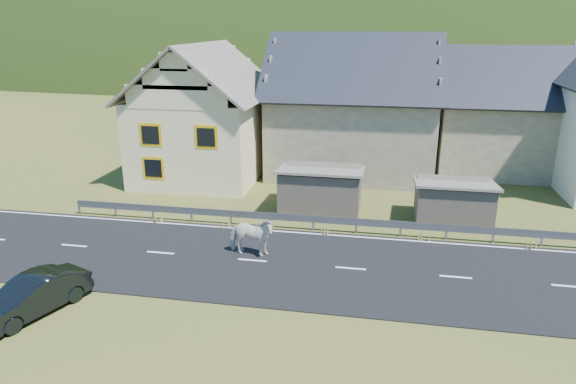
# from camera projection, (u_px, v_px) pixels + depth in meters

# --- Properties ---
(ground) EXTENTS (160.00, 160.00, 0.00)m
(ground) POSITION_uv_depth(u_px,v_px,m) (351.00, 269.00, 20.26)
(ground) COLOR #34441B
(ground) RESTS_ON ground
(road) EXTENTS (60.00, 7.00, 0.04)m
(road) POSITION_uv_depth(u_px,v_px,m) (351.00, 269.00, 20.25)
(road) COLOR black
(road) RESTS_ON ground
(lane_markings) EXTENTS (60.00, 6.60, 0.01)m
(lane_markings) POSITION_uv_depth(u_px,v_px,m) (351.00, 268.00, 20.25)
(lane_markings) COLOR silver
(lane_markings) RESTS_ON road
(guardrail) EXTENTS (28.10, 0.09, 0.75)m
(guardrail) POSITION_uv_depth(u_px,v_px,m) (356.00, 222.00, 23.52)
(guardrail) COLOR #93969B
(guardrail) RESTS_ON ground
(shed_left) EXTENTS (4.30, 3.30, 2.40)m
(shed_left) POSITION_uv_depth(u_px,v_px,m) (321.00, 190.00, 26.33)
(shed_left) COLOR brown
(shed_left) RESTS_ON ground
(shed_right) EXTENTS (3.80, 2.90, 2.20)m
(shed_right) POSITION_uv_depth(u_px,v_px,m) (453.00, 203.00, 24.77)
(shed_right) COLOR brown
(shed_right) RESTS_ON ground
(house_cream) EXTENTS (7.80, 9.80, 8.30)m
(house_cream) POSITION_uv_depth(u_px,v_px,m) (205.00, 106.00, 31.83)
(house_cream) COLOR #FFEFAF
(house_cream) RESTS_ON ground
(house_stone_a) EXTENTS (10.80, 9.80, 8.90)m
(house_stone_a) POSITION_uv_depth(u_px,v_px,m) (353.00, 99.00, 32.99)
(house_stone_a) COLOR tan
(house_stone_a) RESTS_ON ground
(house_stone_b) EXTENTS (9.80, 8.80, 8.10)m
(house_stone_b) POSITION_uv_depth(u_px,v_px,m) (510.00, 104.00, 33.25)
(house_stone_b) COLOR tan
(house_stone_b) RESTS_ON ground
(mountain) EXTENTS (440.00, 280.00, 260.00)m
(mountain) POSITION_uv_depth(u_px,v_px,m) (394.00, 104.00, 193.75)
(mountain) COLOR #1A310C
(mountain) RESTS_ON ground
(conifer_patch) EXTENTS (76.00, 50.00, 28.00)m
(conifer_patch) POSITION_uv_depth(u_px,v_px,m) (164.00, 36.00, 130.59)
(conifer_patch) COLOR black
(conifer_patch) RESTS_ON ground
(horse) EXTENTS (1.00, 2.05, 1.70)m
(horse) POSITION_uv_depth(u_px,v_px,m) (251.00, 236.00, 21.14)
(horse) COLOR silver
(horse) RESTS_ON road
(car) EXTENTS (2.62, 4.09, 1.27)m
(car) POSITION_uv_depth(u_px,v_px,m) (32.00, 296.00, 17.03)
(car) COLOR black
(car) RESTS_ON ground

